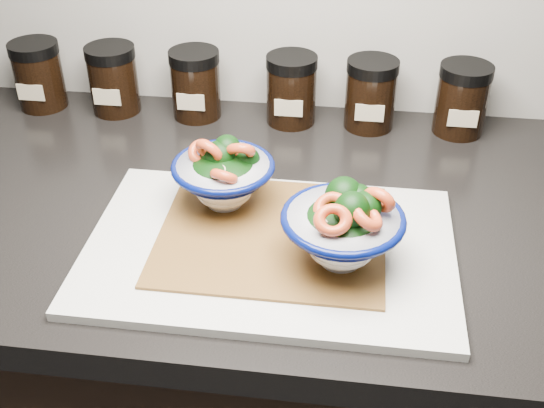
# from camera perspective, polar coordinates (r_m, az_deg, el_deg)

# --- Properties ---
(countertop) EXTENTS (3.50, 0.60, 0.04)m
(countertop) POSITION_cam_1_polar(r_m,az_deg,el_deg) (0.95, -4.20, -0.53)
(countertop) COLOR black
(countertop) RESTS_ON cabinet
(cutting_board) EXTENTS (0.45, 0.30, 0.01)m
(cutting_board) POSITION_cam_1_polar(r_m,az_deg,el_deg) (0.84, -0.18, -3.80)
(cutting_board) COLOR beige
(cutting_board) RESTS_ON countertop
(bamboo_mat) EXTENTS (0.28, 0.24, 0.00)m
(bamboo_mat) POSITION_cam_1_polar(r_m,az_deg,el_deg) (0.85, -0.00, -2.55)
(bamboo_mat) COLOR brown
(bamboo_mat) RESTS_ON cutting_board
(bowl_left) EXTENTS (0.13, 0.13, 0.11)m
(bowl_left) POSITION_cam_1_polar(r_m,az_deg,el_deg) (0.88, -4.06, 2.44)
(bowl_left) COLOR white
(bowl_left) RESTS_ON bamboo_mat
(bowl_right) EXTENTS (0.14, 0.14, 0.11)m
(bowl_right) POSITION_cam_1_polar(r_m,az_deg,el_deg) (0.78, 6.05, -1.93)
(bowl_right) COLOR white
(bowl_right) RESTS_ON bamboo_mat
(spice_jar_a) EXTENTS (0.08, 0.08, 0.11)m
(spice_jar_a) POSITION_cam_1_polar(r_m,az_deg,el_deg) (1.23, -18.95, 10.18)
(spice_jar_a) COLOR black
(spice_jar_a) RESTS_ON countertop
(spice_jar_b) EXTENTS (0.08, 0.08, 0.11)m
(spice_jar_b) POSITION_cam_1_polar(r_m,az_deg,el_deg) (1.18, -13.14, 10.14)
(spice_jar_b) COLOR black
(spice_jar_b) RESTS_ON countertop
(spice_jar_c) EXTENTS (0.08, 0.08, 0.11)m
(spice_jar_c) POSITION_cam_1_polar(r_m,az_deg,el_deg) (1.14, -6.42, 9.96)
(spice_jar_c) COLOR black
(spice_jar_c) RESTS_ON countertop
(spice_jar_d) EXTENTS (0.08, 0.08, 0.11)m
(spice_jar_d) POSITION_cam_1_polar(r_m,az_deg,el_deg) (1.11, 1.63, 9.56)
(spice_jar_d) COLOR black
(spice_jar_d) RESTS_ON countertop
(spice_jar_e) EXTENTS (0.08, 0.08, 0.11)m
(spice_jar_e) POSITION_cam_1_polar(r_m,az_deg,el_deg) (1.11, 8.25, 9.10)
(spice_jar_e) COLOR black
(spice_jar_e) RESTS_ON countertop
(spice_jar_f) EXTENTS (0.08, 0.08, 0.11)m
(spice_jar_f) POSITION_cam_1_polar(r_m,az_deg,el_deg) (1.12, 15.61, 8.45)
(spice_jar_f) COLOR black
(spice_jar_f) RESTS_ON countertop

